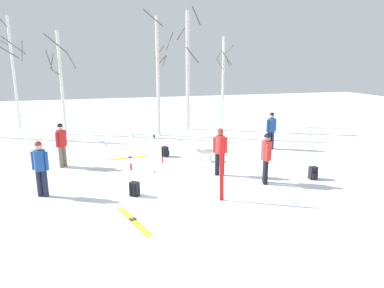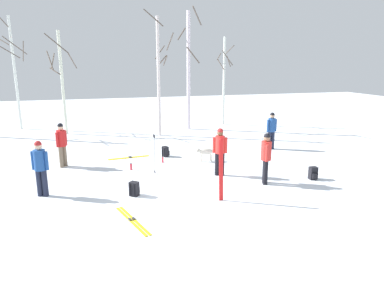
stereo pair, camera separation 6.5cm
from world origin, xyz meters
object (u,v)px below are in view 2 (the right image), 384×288
(person_1, at_px, (62,142))
(person_2, at_px, (266,155))
(birch_tree_3, at_px, (159,75))
(ski_pair_planted_0, at_px, (221,169))
(birch_tree_1, at_px, (15,71))
(backpack_2, at_px, (313,173))
(backpack_0, at_px, (134,189))
(birch_tree_2, at_px, (62,81))
(water_bottle_0, at_px, (131,167))
(backpack_1, at_px, (165,152))
(birch_tree_4, at_px, (189,70))
(ski_poles_0, at_px, (154,153))
(birch_tree_5, at_px, (224,80))
(person_0, at_px, (220,149))
(person_4, at_px, (272,128))
(dog, at_px, (205,152))
(ski_pair_lying_0, at_px, (129,158))
(person_3, at_px, (40,165))
(water_bottle_1, at_px, (163,160))
(ski_pair_lying_1, at_px, (132,220))

(person_1, xyz_separation_m, person_2, (6.62, -3.81, 0.00))
(person_2, height_order, birch_tree_3, birch_tree_3)
(ski_pair_planted_0, distance_m, birch_tree_1, 15.87)
(ski_pair_planted_0, height_order, backpack_2, ski_pair_planted_0)
(person_1, height_order, backpack_0, person_1)
(birch_tree_2, bearing_deg, water_bottle_0, -69.71)
(birch_tree_2, bearing_deg, ski_pair_planted_0, -65.97)
(backpack_1, height_order, birch_tree_4, birch_tree_4)
(birch_tree_1, distance_m, birch_tree_4, 10.14)
(birch_tree_1, bearing_deg, ski_poles_0, -59.16)
(birch_tree_2, relative_size, birch_tree_5, 1.02)
(person_2, distance_m, birch_tree_5, 11.28)
(person_0, bearing_deg, birch_tree_4, 82.06)
(person_0, xyz_separation_m, water_bottle_0, (-2.99, 1.50, -0.86))
(person_4, height_order, backpack_0, person_4)
(person_4, height_order, birch_tree_1, birch_tree_1)
(ski_poles_0, bearing_deg, ski_pair_planted_0, -64.19)
(dog, xyz_separation_m, ski_pair_lying_0, (-2.93, 1.36, -0.38))
(ski_pair_planted_0, xyz_separation_m, backpack_0, (-2.39, 1.06, -0.74))
(person_3, height_order, ski_pair_lying_0, person_3)
(birch_tree_1, xyz_separation_m, birch_tree_2, (2.74, -2.28, -0.49))
(ski_poles_0, distance_m, backpack_1, 2.42)
(ski_poles_0, bearing_deg, dog, 25.12)
(ski_pair_planted_0, bearing_deg, ski_poles_0, 115.81)
(water_bottle_1, bearing_deg, dog, -9.13)
(ski_pair_lying_1, bearing_deg, person_3, 135.01)
(birch_tree_5, bearing_deg, birch_tree_2, -177.31)
(person_4, distance_m, birch_tree_4, 6.70)
(water_bottle_0, xyz_separation_m, birch_tree_2, (-2.83, 7.65, 2.84))
(dog, distance_m, ski_poles_0, 2.50)
(person_0, relative_size, person_3, 1.00)
(ski_pair_lying_1, bearing_deg, birch_tree_5, 60.00)
(person_2, height_order, ski_pair_lying_1, person_2)
(person_0, bearing_deg, backpack_2, -23.42)
(ski_pair_planted_0, xyz_separation_m, birch_tree_2, (-5.05, 11.32, 2.00))
(person_4, bearing_deg, backpack_2, -98.78)
(water_bottle_0, relative_size, water_bottle_1, 1.00)
(person_0, xyz_separation_m, birch_tree_4, (1.21, 8.66, 2.53))
(ski_pair_lying_0, xyz_separation_m, ski_pair_lying_1, (-0.50, -6.00, -0.00))
(ski_pair_planted_0, xyz_separation_m, water_bottle_0, (-2.22, 3.68, -0.84))
(ski_poles_0, bearing_deg, backpack_1, 69.25)
(ski_poles_0, relative_size, birch_tree_4, 0.21)
(person_2, bearing_deg, water_bottle_1, 130.34)
(ski_pair_lying_1, height_order, birch_tree_3, birch_tree_3)
(dog, distance_m, birch_tree_3, 6.30)
(ski_pair_planted_0, xyz_separation_m, backpack_1, (-0.60, 5.16, -0.74))
(dog, relative_size, ski_pair_lying_0, 0.51)
(person_3, bearing_deg, ski_pair_lying_1, -44.99)
(person_1, distance_m, ski_pair_lying_1, 5.87)
(person_2, bearing_deg, ski_pair_lying_0, 132.65)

